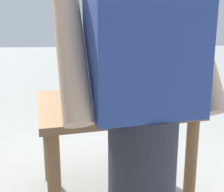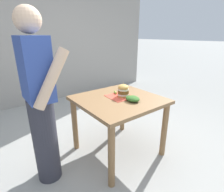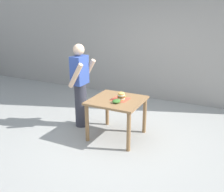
# 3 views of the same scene
# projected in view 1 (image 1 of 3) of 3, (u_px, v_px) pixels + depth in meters

# --- Properties ---
(patio_table) EXTENTS (0.91, 0.94, 0.75)m
(patio_table) POSITION_uv_depth(u_px,v_px,m) (108.00, 118.00, 1.78)
(patio_table) COLOR olive
(patio_table) RESTS_ON ground
(serving_paper) EXTENTS (0.31, 0.31, 0.00)m
(serving_paper) POSITION_uv_depth(u_px,v_px,m) (101.00, 99.00, 1.80)
(serving_paper) COLOR #D64C38
(serving_paper) RESTS_ON patio_table
(sandwich) EXTENTS (0.14, 0.14, 0.19)m
(sandwich) POSITION_uv_depth(u_px,v_px,m) (103.00, 87.00, 1.81)
(sandwich) COLOR gold
(sandwich) RESTS_ON serving_paper
(pickle_spear) EXTENTS (0.08, 0.05, 0.02)m
(pickle_spear) POSITION_uv_depth(u_px,v_px,m) (82.00, 97.00, 1.78)
(pickle_spear) COLOR #8EA83D
(pickle_spear) RESTS_ON serving_paper
(side_salad) EXTENTS (0.18, 0.14, 0.06)m
(side_salad) POSITION_uv_depth(u_px,v_px,m) (128.00, 93.00, 1.86)
(side_salad) COLOR #386B28
(side_salad) RESTS_ON patio_table
(diner_across_table) EXTENTS (0.55, 0.35, 1.69)m
(diner_across_table) POSITION_uv_depth(u_px,v_px,m) (143.00, 118.00, 0.89)
(diner_across_table) COLOR #33333D
(diner_across_table) RESTS_ON ground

